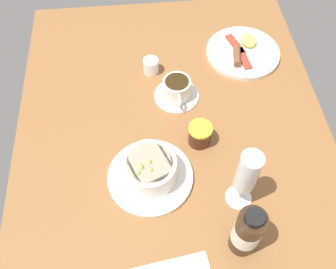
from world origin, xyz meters
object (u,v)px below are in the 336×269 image
Objects in this scene: sauce_bottle_brown at (247,232)px; wine_glass at (247,174)px; creamer_jug at (151,66)px; jam_jar at (200,134)px; breakfast_plate at (243,52)px; coffee_cup at (177,90)px; porridge_bowl at (150,171)px.

wine_glass is at bearing 171.94° from sauce_bottle_brown.
jam_jar reaches higher than creamer_jug.
sauce_bottle_brown reaches higher than breakfast_plate.
coffee_cup reaches higher than jam_jar.
coffee_cup is 2.14× the size of jam_jar.
porridge_bowl is 3.95× the size of creamer_jug.
sauce_bottle_brown is (54.05, 16.31, 5.21)cm from creamer_jug.
creamer_jug is at bearing -157.49° from wine_glass.
creamer_jug is at bearing 175.72° from porridge_bowl.
creamer_jug is at bearing -157.60° from jam_jar.
porridge_bowl is 16.58cm from jam_jar.
breakfast_plate is at bearing 98.90° from creamer_jug.
jam_jar reaches higher than breakfast_plate.
coffee_cup reaches higher than breakfast_plate.
jam_jar is at bearing 22.40° from creamer_jug.
creamer_jug is 0.32× the size of sauce_bottle_brown.
coffee_cup is 27.05cm from breakfast_plate.
wine_glass reaches higher than breakfast_plate.
porridge_bowl is 3.43× the size of jam_jar.
coffee_cup is 0.58× the size of breakfast_plate.
porridge_bowl is 23.35cm from wine_glass.
jam_jar is (-9.61, 13.50, -0.54)cm from porridge_bowl.
jam_jar is 28.70cm from sauce_bottle_brown.
porridge_bowl reaches higher than creamer_jug.
breakfast_plate is (-58.58, 12.63, -6.60)cm from sauce_bottle_brown.
creamer_jug is 29.32cm from breakfast_plate.
porridge_bowl is 1.61× the size of coffee_cup.
coffee_cup is 0.80× the size of sauce_bottle_brown.
porridge_bowl is 1.12× the size of wine_glass.
jam_jar is 0.37× the size of sauce_bottle_brown.
coffee_cup is 12.46cm from creamer_jug.
wine_glass is 50.14cm from breakfast_plate.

